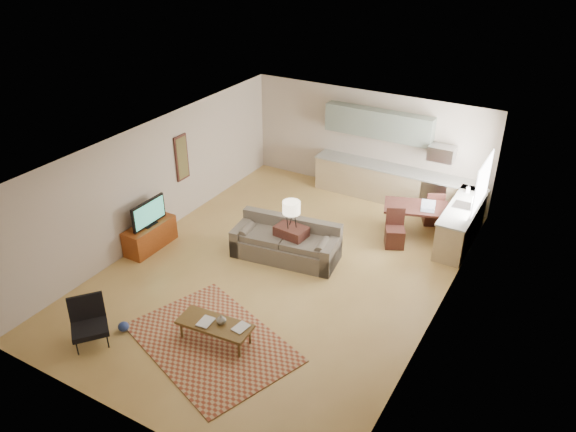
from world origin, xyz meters
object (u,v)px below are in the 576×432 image
Objects in this scene: tv_credenza at (150,236)px; console_table at (291,243)px; armchair at (89,324)px; dining_table at (415,220)px; sofa at (286,241)px; coffee_table at (215,332)px.

console_table reaches higher than tv_credenza.
tv_credenza is at bearing 62.26° from armchair.
armchair is 0.63× the size of tv_credenza.
dining_table is at bearing 55.23° from console_table.
console_table is (2.94, 1.18, 0.09)m from tv_credenza.
sofa is 2.98m from coffee_table.
dining_table is (2.08, 2.35, -0.05)m from sofa.
dining_table is at bearing 66.86° from coffee_table.
dining_table reaches higher than tv_credenza.
armchair is 0.56× the size of dining_table.
console_table is at bearing 9.45° from sofa.
sofa is 2.95× the size of armchair.
armchair reaches higher than dining_table.
sofa is at bearing 21.94° from tv_credenza.
armchair is 7.37m from dining_table.
coffee_table is 1.72× the size of console_table.
tv_credenza is (-3.12, 1.82, 0.09)m from coffee_table.
coffee_table is 0.92× the size of dining_table.
tv_credenza reaches higher than coffee_table.
console_table is (0.12, 0.04, -0.02)m from sofa.
tv_credenza is (-1.26, 2.91, -0.11)m from armchair.
tv_credenza is 3.17m from console_table.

